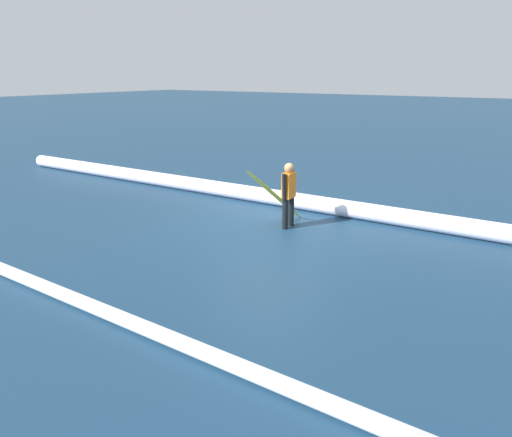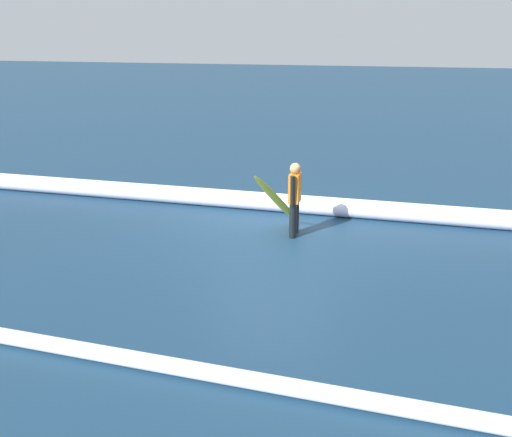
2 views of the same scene
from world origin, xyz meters
name	(u,v)px [view 2 (image 2 of 2)]	position (x,y,z in m)	size (l,w,h in m)	color
ground_plane	(271,236)	(0.00, 0.00, 0.00)	(130.56, 130.56, 0.00)	#17334D
surfer	(295,196)	(-0.43, -0.16, 0.84)	(0.22, 0.59, 1.51)	black
surfboard	(278,201)	(-0.09, -0.16, 0.70)	(0.77, 1.74, 1.44)	yellow
wave_crest_foreground	(182,195)	(2.65, -1.55, 0.21)	(0.42, 0.42, 16.83)	white
wave_crest_midground	(81,350)	(1.19, 4.90, 0.10)	(0.21, 0.21, 25.59)	white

